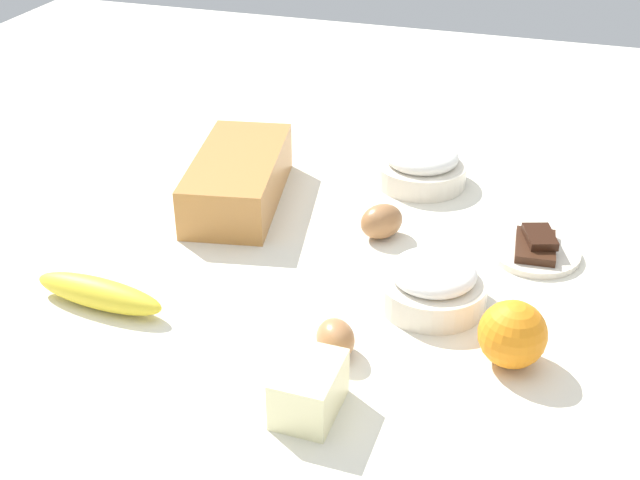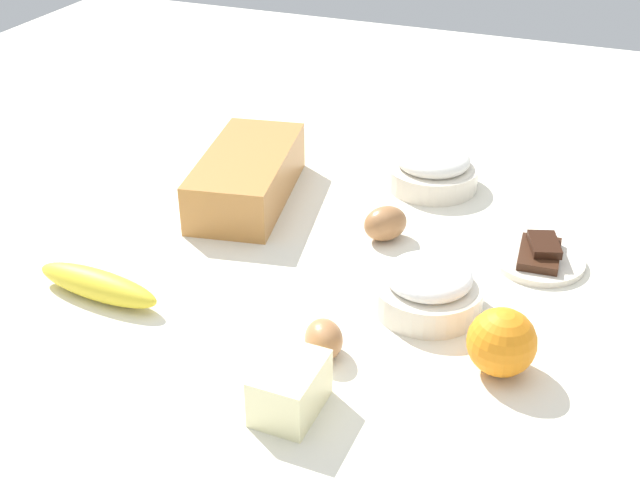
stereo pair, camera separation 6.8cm
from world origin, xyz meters
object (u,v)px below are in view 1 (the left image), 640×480
Objects in this scene: butter_block at (309,389)px; chocolate_plate at (535,249)px; banana at (99,293)px; loaf_pan at (238,177)px; egg_beside_bowl at (335,339)px; sugar_bowl at (432,283)px; egg_near_butter at (382,221)px; flour_bowl at (421,166)px; orange_fruit at (512,334)px.

butter_block reaches higher than chocolate_plate.
butter_block is 0.46m from chocolate_plate.
loaf_pan is at bearing -10.06° from banana.
sugar_bowl is at bearing -32.43° from egg_beside_bowl.
egg_near_butter is at bearing -110.22° from loaf_pan.
banana is 0.32m from egg_beside_bowl.
loaf_pan is 0.51m from butter_block.
flour_bowl is at bearing -33.92° from banana.
butter_block is (-0.24, 0.09, -0.00)m from sugar_bowl.
orange_fruit is at bearing -84.90° from banana.
egg_near_butter reaches higher than chocolate_plate.
flour_bowl is 0.59m from butter_block.
sugar_bowl is at bearing -144.86° from egg_near_butter.
egg_near_butter is at bearing 35.14° from sugar_bowl.
butter_block is 1.55× the size of egg_beside_bowl.
egg_near_butter is 0.52× the size of chocolate_plate.
banana is 0.61m from chocolate_plate.
loaf_pan is at bearing 119.82° from flour_bowl.
chocolate_plate is at bearing -86.26° from egg_near_butter.
egg_near_butter is at bearing 41.94° from orange_fruit.
butter_block is (-0.59, 0.00, -0.00)m from flour_bowl.
chocolate_plate is (0.17, -0.12, -0.02)m from sugar_bowl.
banana is at bearing 89.64° from egg_beside_bowl.
orange_fruit is (-0.09, -0.11, 0.01)m from sugar_bowl.
orange_fruit reaches higher than chocolate_plate.
chocolate_plate is (0.01, -0.23, -0.02)m from egg_near_butter.
banana is (-0.33, 0.06, -0.02)m from loaf_pan.
sugar_bowl is at bearing -129.08° from loaf_pan.
flour_bowl is at bearing -70.66° from loaf_pan.
butter_block is (-0.15, 0.20, -0.01)m from orange_fruit.
orange_fruit is at bearing -155.63° from flour_bowl.
loaf_pan is 0.55m from orange_fruit.
loaf_pan reaches higher than egg_near_butter.
loaf_pan is at bearing 58.54° from orange_fruit.
banana is at bearing 108.61° from sugar_bowl.
loaf_pan is 0.43m from egg_beside_bowl.
sugar_bowl reaches higher than banana.
egg_beside_bowl is at bearing 147.57° from sugar_bowl.
orange_fruit is at bearing -52.77° from butter_block.
orange_fruit reaches higher than flour_bowl.
sugar_bowl is 1.11× the size of chocolate_plate.
egg_beside_bowl is at bearing 103.61° from orange_fruit.
butter_block is at bearing -179.41° from egg_beside_bowl.
butter_block is at bearing -177.49° from egg_near_butter.
chocolate_plate is at bearing -131.32° from flour_bowl.
banana is 0.42m from egg_near_butter.
orange_fruit reaches higher than butter_block.
loaf_pan is 4.39× the size of egg_near_butter.
butter_block is at bearing 160.11° from sugar_bowl.
orange_fruit is (-0.29, -0.47, -0.00)m from loaf_pan.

